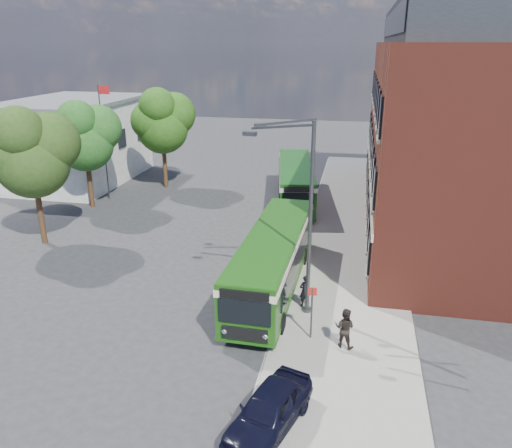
% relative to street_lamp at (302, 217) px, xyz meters
% --- Properties ---
extents(ground, '(120.00, 120.00, 0.00)m').
position_rel_street_lamp_xyz_m(ground, '(-4.84, 2.00, -4.79)').
color(ground, '#2B2B2E').
rests_on(ground, ground).
extents(pavement, '(6.00, 48.00, 0.15)m').
position_rel_street_lamp_xyz_m(pavement, '(2.16, 10.00, -4.72)').
color(pavement, gray).
rests_on(pavement, ground).
extents(kerb_line, '(0.12, 48.00, 0.01)m').
position_rel_street_lamp_xyz_m(kerb_line, '(-0.89, 10.00, -4.79)').
color(kerb_line, beige).
rests_on(kerb_line, ground).
extents(brick_office, '(12.10, 26.00, 14.20)m').
position_rel_street_lamp_xyz_m(brick_office, '(9.16, 14.00, 2.18)').
color(brick_office, maroon).
rests_on(brick_office, ground).
extents(white_building, '(9.40, 13.40, 7.30)m').
position_rel_street_lamp_xyz_m(white_building, '(-22.84, 20.00, -1.13)').
color(white_building, beige).
rests_on(white_building, ground).
extents(flagpole, '(0.95, 0.10, 9.00)m').
position_rel_street_lamp_xyz_m(flagpole, '(-17.29, 15.00, 0.15)').
color(flagpole, '#36383B').
rests_on(flagpole, ground).
extents(street_lamp, '(2.96, 2.38, 9.00)m').
position_rel_street_lamp_xyz_m(street_lamp, '(0.00, 0.00, 0.00)').
color(street_lamp, '#36383B').
rests_on(street_lamp, ground).
extents(bus_stop_sign, '(0.35, 0.08, 2.52)m').
position_rel_street_lamp_xyz_m(bus_stop_sign, '(0.76, -2.20, -3.28)').
color(bus_stop_sign, '#36383B').
rests_on(bus_stop_sign, ground).
extents(bus_front, '(2.86, 12.22, 3.02)m').
position_rel_street_lamp_xyz_m(bus_front, '(-1.64, 2.28, -2.96)').
color(bus_front, '#1B4C11').
rests_on(bus_front, ground).
extents(bus_rear, '(4.39, 12.16, 3.02)m').
position_rel_street_lamp_xyz_m(bus_rear, '(-2.45, 17.37, -2.96)').
color(bus_rear, '#154C14').
rests_on(bus_rear, ground).
extents(parked_car, '(2.80, 4.38, 1.39)m').
position_rel_street_lamp_xyz_m(parked_car, '(-0.04, -7.75, -3.95)').
color(parked_car, black).
rests_on(parked_car, pavement).
extents(pedestrian_a, '(0.69, 0.63, 1.57)m').
position_rel_street_lamp_xyz_m(pedestrian_a, '(0.19, 0.50, -3.85)').
color(pedestrian_a, black).
rests_on(pedestrian_a, pavement).
extents(pedestrian_b, '(0.99, 0.86, 1.73)m').
position_rel_street_lamp_xyz_m(pedestrian_b, '(2.16, -2.57, -3.77)').
color(pedestrian_b, black).
rests_on(pedestrian_b, pavement).
extents(tree_left, '(5.13, 4.88, 8.67)m').
position_rel_street_lamp_xyz_m(tree_left, '(-16.87, 5.43, 1.09)').
color(tree_left, '#3C2516').
rests_on(tree_left, ground).
extents(tree_mid, '(4.86, 4.62, 8.20)m').
position_rel_street_lamp_xyz_m(tree_mid, '(-17.60, 12.81, 0.77)').
color(tree_mid, '#3C2516').
rests_on(tree_mid, ground).
extents(tree_right, '(5.10, 4.84, 8.60)m').
position_rel_street_lamp_xyz_m(tree_right, '(-14.07, 19.25, 1.05)').
color(tree_right, '#3C2516').
rests_on(tree_right, ground).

